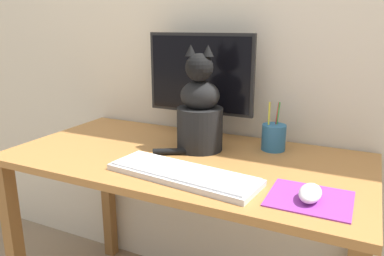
% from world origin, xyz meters
% --- Properties ---
extents(wall_back, '(7.00, 0.04, 2.50)m').
position_xyz_m(wall_back, '(0.00, 0.35, 1.25)').
color(wall_back, beige).
rests_on(wall_back, ground_plane).
extents(desk, '(1.25, 0.64, 0.74)m').
position_xyz_m(desk, '(0.00, 0.00, 0.63)').
color(desk, '#A87038').
rests_on(desk, ground_plane).
extents(monitor, '(0.44, 0.17, 0.42)m').
position_xyz_m(monitor, '(-0.05, 0.22, 0.97)').
color(monitor, black).
rests_on(monitor, desk).
extents(keyboard, '(0.49, 0.21, 0.02)m').
position_xyz_m(keyboard, '(0.08, -0.18, 0.75)').
color(keyboard, silver).
rests_on(keyboard, desk).
extents(mousepad_right, '(0.22, 0.19, 0.00)m').
position_xyz_m(mousepad_right, '(0.45, -0.16, 0.74)').
color(mousepad_right, purple).
rests_on(mousepad_right, desk).
extents(computer_mouse_right, '(0.06, 0.10, 0.04)m').
position_xyz_m(computer_mouse_right, '(0.46, -0.17, 0.76)').
color(computer_mouse_right, white).
rests_on(computer_mouse_right, mousepad_right).
extents(cat, '(0.23, 0.24, 0.38)m').
position_xyz_m(cat, '(0.02, 0.08, 0.88)').
color(cat, black).
rests_on(cat, desk).
extents(pen_cup, '(0.09, 0.09, 0.18)m').
position_xyz_m(pen_cup, '(0.26, 0.20, 0.79)').
color(pen_cup, '#286089').
rests_on(pen_cup, desk).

